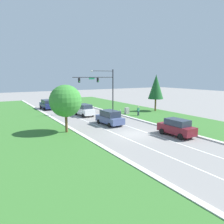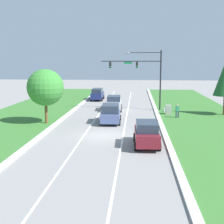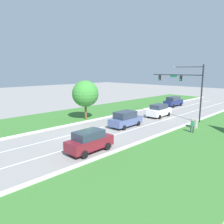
# 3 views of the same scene
# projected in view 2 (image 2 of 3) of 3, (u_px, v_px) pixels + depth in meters

# --- Properties ---
(ground_plane) EXTENTS (160.00, 160.00, 0.00)m
(ground_plane) POSITION_uv_depth(u_px,v_px,m) (103.00, 136.00, 28.53)
(ground_plane) COLOR gray
(curb_strip_right) EXTENTS (0.50, 90.00, 0.15)m
(curb_strip_right) POSITION_uv_depth(u_px,v_px,m) (166.00, 136.00, 28.08)
(curb_strip_right) COLOR beige
(curb_strip_right) RESTS_ON ground_plane
(curb_strip_left) EXTENTS (0.50, 90.00, 0.15)m
(curb_strip_left) POSITION_uv_depth(u_px,v_px,m) (43.00, 134.00, 28.96)
(curb_strip_left) COLOR beige
(curb_strip_left) RESTS_ON ground_plane
(lane_stripe_inner_left) EXTENTS (0.14, 81.00, 0.01)m
(lane_stripe_inner_left) POSITION_uv_depth(u_px,v_px,m) (84.00, 135.00, 28.67)
(lane_stripe_inner_left) COLOR white
(lane_stripe_inner_left) RESTS_ON ground_plane
(lane_stripe_inner_right) EXTENTS (0.14, 81.00, 0.01)m
(lane_stripe_inner_right) POSITION_uv_depth(u_px,v_px,m) (123.00, 136.00, 28.39)
(lane_stripe_inner_right) COLOR white
(lane_stripe_inner_right) RESTS_ON ground_plane
(traffic_signal_mast) EXTENTS (8.17, 0.41, 8.17)m
(traffic_signal_mast) POSITION_uv_depth(u_px,v_px,m) (144.00, 71.00, 42.32)
(traffic_signal_mast) COLOR black
(traffic_signal_mast) RESTS_ON ground_plane
(white_suv) EXTENTS (2.29, 4.69, 2.04)m
(white_suv) POSITION_uv_depth(u_px,v_px,m) (114.00, 103.00, 42.68)
(white_suv) COLOR white
(white_suv) RESTS_ON ground_plane
(navy_suv) EXTENTS (2.12, 5.12, 2.00)m
(navy_suv) POSITION_uv_depth(u_px,v_px,m) (97.00, 94.00, 53.86)
(navy_suv) COLOR navy
(navy_suv) RESTS_ON ground_plane
(burgundy_suv) EXTENTS (2.15, 4.58, 2.00)m
(burgundy_suv) POSITION_uv_depth(u_px,v_px,m) (147.00, 133.00, 25.06)
(burgundy_suv) COLOR maroon
(burgundy_suv) RESTS_ON ground_plane
(slate_blue_suv) EXTENTS (2.34, 4.91, 2.05)m
(slate_blue_suv) POSITION_uv_depth(u_px,v_px,m) (111.00, 113.00, 34.37)
(slate_blue_suv) COLOR #475684
(slate_blue_suv) RESTS_ON ground_plane
(utility_cabinet) EXTENTS (0.70, 0.60, 1.25)m
(utility_cabinet) POSITION_uv_depth(u_px,v_px,m) (168.00, 110.00, 39.38)
(utility_cabinet) COLOR #9E9E99
(utility_cabinet) RESTS_ON ground_plane
(pedestrian) EXTENTS (0.42, 0.30, 1.69)m
(pedestrian) POSITION_uv_depth(u_px,v_px,m) (177.00, 110.00, 36.99)
(pedestrian) COLOR #232842
(pedestrian) RESTS_ON ground_plane
(fire_hydrant) EXTENTS (0.34, 0.20, 0.70)m
(fire_hydrant) POSITION_uv_depth(u_px,v_px,m) (164.00, 110.00, 40.99)
(fire_hydrant) COLOR #B7B7BC
(fire_hydrant) RESTS_ON ground_plane
(oak_near_left_tree) EXTENTS (3.93, 3.93, 5.93)m
(oak_near_left_tree) POSITION_uv_depth(u_px,v_px,m) (45.00, 88.00, 33.26)
(oak_near_left_tree) COLOR brown
(oak_near_left_tree) RESTS_ON ground_plane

